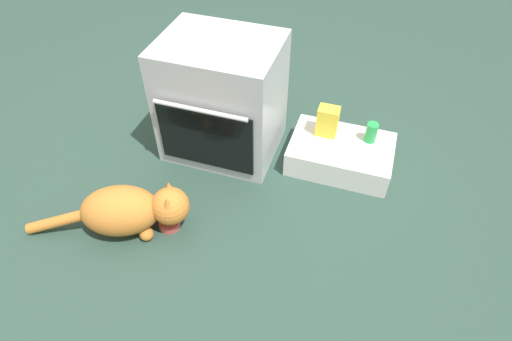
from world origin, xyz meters
TOP-DOWN VIEW (x-y plane):
  - ground at (0.00, 0.00)m, footprint 8.00×8.00m
  - oven at (-0.08, 0.38)m, footprint 0.65×0.56m
  - pantry_cabinet at (0.64, 0.43)m, footprint 0.59×0.40m
  - food_bowl at (-0.12, -0.32)m, footprint 0.11×0.11m
  - cat at (-0.28, -0.38)m, footprint 0.81×0.40m
  - snack_bag at (0.53, 0.49)m, footprint 0.12×0.09m
  - soda_can at (0.78, 0.51)m, footprint 0.07×0.07m

SIDE VIEW (x-z plane):
  - ground at x=0.00m, z-range 0.00..0.00m
  - food_bowl at x=-0.12m, z-range -0.01..0.06m
  - pantry_cabinet at x=0.64m, z-range 0.00..0.16m
  - cat at x=-0.28m, z-range 0.01..0.29m
  - soda_can at x=0.78m, z-range 0.16..0.28m
  - snack_bag at x=0.53m, z-range 0.16..0.34m
  - oven at x=-0.08m, z-range 0.00..0.70m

